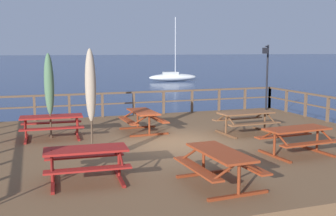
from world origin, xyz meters
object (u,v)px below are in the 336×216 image
Objects in this scene: picnic_table_back_right at (86,157)px; picnic_table_front_right at (297,135)px; patio_umbrella_tall_mid_left at (49,85)px; picnic_table_mid_centre at (143,117)px; picnic_table_front_left at (220,160)px; picnic_table_mid_left at (52,122)px; sailboat_distant at (173,77)px; lamp_post_hooked at (266,67)px; picnic_table_mid_right at (246,118)px; patio_umbrella_short_back at (91,86)px.

picnic_table_back_right is 0.97× the size of picnic_table_front_right.
patio_umbrella_tall_mid_left reaches higher than picnic_table_front_right.
picnic_table_front_left is at bearing -89.45° from picnic_table_mid_centre.
picnic_table_mid_left is 0.27× the size of sailboat_distant.
picnic_table_front_left is at bearing -127.24° from lamp_post_hooked.
sailboat_distant reaches higher than picnic_table_back_right.
picnic_table_mid_centre is at bearing -111.31° from sailboat_distant.
picnic_table_mid_right is at bearing 87.71° from picnic_table_front_right.
picnic_table_mid_left and picnic_table_mid_centre have the same top height.
patio_umbrella_short_back is at bearing -136.70° from picnic_table_mid_centre.
picnic_table_back_right is 0.93× the size of picnic_table_mid_left.
sailboat_distant is at bearing 71.92° from picnic_table_front_left.
patio_umbrella_short_back reaches higher than picnic_table_front_left.
sailboat_distant is at bearing 68.69° from picnic_table_mid_centre.
patio_umbrella_short_back reaches higher than picnic_table_mid_centre.
picnic_table_front_right and picnic_table_mid_right have the same top height.
picnic_table_front_right is at bearing 27.20° from picnic_table_front_left.
picnic_table_mid_right is at bearing -105.29° from sailboat_distant.
picnic_table_back_right and picnic_table_mid_centre have the same top height.
picnic_table_mid_left and picnic_table_front_right have the same top height.
picnic_table_front_right is at bearing -34.37° from picnic_table_mid_left.
lamp_post_hooked is (3.62, 4.45, 1.55)m from picnic_table_mid_right.
sailboat_distant is at bearing 79.14° from lamp_post_hooked.
picnic_table_front_right is 0.69× the size of patio_umbrella_tall_mid_left.
patio_umbrella_tall_mid_left is at bearing 121.02° from picnic_table_mid_left.
lamp_post_hooked is at bearing 16.46° from patio_umbrella_tall_mid_left.
patio_umbrella_tall_mid_left is (-6.63, 1.42, 1.25)m from picnic_table_mid_right.
picnic_table_front_left is 0.62× the size of lamp_post_hooked.
patio_umbrella_tall_mid_left reaches higher than picnic_table_front_left.
picnic_table_back_right is 0.64× the size of patio_umbrella_short_back.
patio_umbrella_short_back is 37.64m from sailboat_distant.
sailboat_distant reaches higher than picnic_table_mid_centre.
picnic_table_back_right is at bearing -112.30° from sailboat_distant.
picnic_table_back_right is at bearing -140.65° from lamp_post_hooked.
patio_umbrella_tall_mid_left reaches higher than picnic_table_mid_right.
patio_umbrella_tall_mid_left is at bearing -179.90° from picnic_table_mid_centre.
picnic_table_mid_right is 0.72× the size of patio_umbrella_tall_mid_left.
picnic_table_back_right is 0.67× the size of patio_umbrella_tall_mid_left.
picnic_table_mid_left is 1.05× the size of picnic_table_front_right.
picnic_table_mid_centre is 0.24× the size of sailboat_distant.
picnic_table_front_right is at bearing 4.33° from picnic_table_back_right.
lamp_post_hooked reaches higher than patio_umbrella_short_back.
patio_umbrella_short_back reaches higher than picnic_table_back_right.
picnic_table_mid_left is 10.78m from lamp_post_hooked.
picnic_table_mid_right is at bearing -11.72° from picnic_table_mid_left.
patio_umbrella_short_back is at bearing 79.44° from picnic_table_back_right.
picnic_table_mid_right is 5.73m from patio_umbrella_short_back.
patio_umbrella_short_back is at bearing -173.91° from picnic_table_mid_right.
picnic_table_front_right is (6.48, -4.43, -0.00)m from picnic_table_mid_left.
picnic_table_front_left is 0.26× the size of sailboat_distant.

